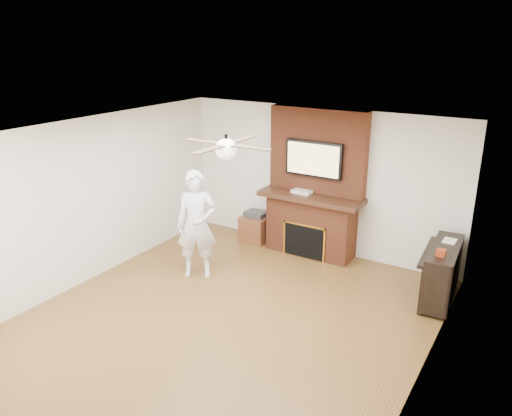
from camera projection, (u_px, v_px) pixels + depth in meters
The scene contains 12 objects.
room_shell at pixel (228, 232), 6.34m from camera, with size 5.36×5.86×2.86m.
fireplace at pixel (313, 198), 8.48m from camera, with size 1.78×0.64×2.50m.
tv at pixel (314, 159), 8.21m from camera, with size 1.00×0.08×0.60m.
ceiling_fan at pixel (226, 148), 5.99m from camera, with size 1.21×1.21×0.31m.
person at pixel (197, 225), 7.69m from camera, with size 0.62×0.42×1.70m, color silver.
side_table at pixel (256, 227), 9.21m from camera, with size 0.50×0.50×0.56m.
piano at pixel (442, 272), 7.08m from camera, with size 0.54×1.27×0.91m.
cable_box at pixel (302, 192), 8.45m from camera, with size 0.34×0.19×0.05m, color silver.
candle_orange at pixel (294, 251), 8.69m from camera, with size 0.07×0.07×0.11m, color orange.
candle_green at pixel (306, 254), 8.61m from camera, with size 0.06×0.06×0.09m, color #52923A.
candle_cream at pixel (316, 255), 8.55m from camera, with size 0.09×0.09×0.10m, color #FCE2C8.
candle_blue at pixel (314, 254), 8.59m from camera, with size 0.06×0.06×0.08m, color #324298.
Camera 1 is at (3.39, -4.83, 3.63)m, focal length 35.00 mm.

